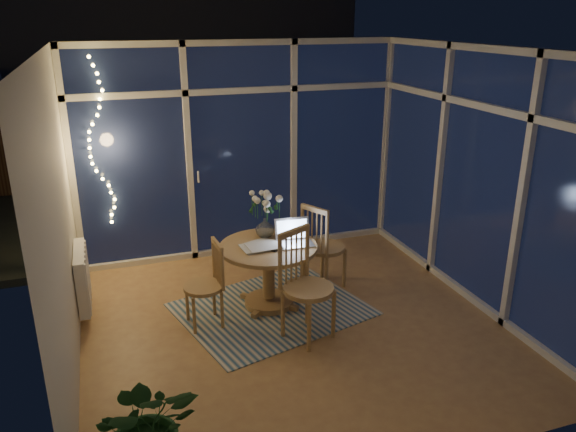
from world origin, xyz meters
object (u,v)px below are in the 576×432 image
at_px(dining_table, 269,276).
at_px(chair_right, 325,245).
at_px(chair_left, 203,285).
at_px(flower_vase, 265,227).
at_px(laptop, 295,233).
at_px(chair_front, 309,287).

height_order(dining_table, chair_right, chair_right).
distance_m(chair_left, flower_vase, 0.92).
height_order(chair_left, flower_vase, flower_vase).
distance_m(dining_table, flower_vase, 0.50).
relative_size(chair_left, laptop, 2.42).
bearing_deg(laptop, chair_left, -169.12).
bearing_deg(chair_right, chair_front, 121.10).
relative_size(dining_table, laptop, 2.78).
bearing_deg(laptop, chair_right, 35.89).
bearing_deg(dining_table, chair_left, -166.07).
height_order(chair_left, chair_front, chair_front).
bearing_deg(chair_front, laptop, 55.31).
bearing_deg(chair_left, dining_table, 99.32).
xyz_separation_m(chair_front, laptop, (0.09, 0.64, 0.28)).
distance_m(laptop, flower_vase, 0.38).
height_order(chair_front, flower_vase, chair_front).
distance_m(chair_front, laptop, 0.70).
xyz_separation_m(dining_table, flower_vase, (0.04, 0.24, 0.44)).
xyz_separation_m(chair_front, flower_vase, (-0.13, 0.94, 0.25)).
height_order(dining_table, laptop, laptop).
bearing_deg(dining_table, chair_front, -76.52).
relative_size(dining_table, chair_front, 0.94).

